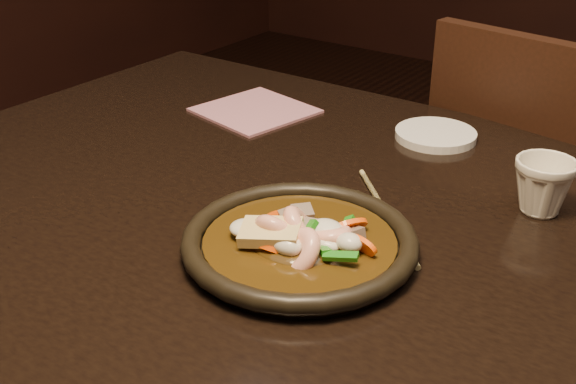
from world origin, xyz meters
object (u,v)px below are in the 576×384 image
Objects in this scene: chair at (553,253)px; plate at (300,243)px; table at (449,339)px; tea_cup at (543,185)px.

plate is at bearing 87.84° from chair.
plate is (-0.16, -0.05, 0.09)m from table.
table is 1.80× the size of chair.
plate is (-0.12, -0.62, 0.28)m from chair.
chair is (-0.03, 0.56, -0.19)m from table.
chair reaches higher than table.
tea_cup reaches higher than table.
chair is 3.48× the size of plate.
chair is 0.48m from tea_cup.
table is 6.27× the size of plate.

